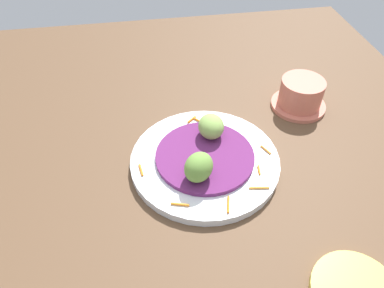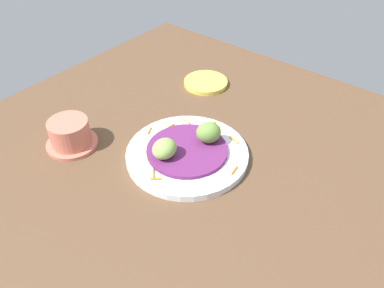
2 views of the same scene
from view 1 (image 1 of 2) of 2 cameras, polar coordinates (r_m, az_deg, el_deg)
name	(u,v)px [view 1 (image 1 of 2)]	position (r cm, az deg, el deg)	size (l,w,h in cm)	color
table_surface	(181,154)	(66.33, -1.70, -1.63)	(110.00, 110.00, 2.00)	brown
main_plate	(205,161)	(62.76, 2.05, -2.70)	(26.04, 26.04, 1.52)	silver
cabbage_bed	(205,156)	(61.91, 2.08, -1.96)	(17.23, 17.23, 0.82)	#60235B
carrot_garnish	(215,165)	(60.80, 3.72, -3.44)	(23.26, 23.35, 0.40)	orange
guac_scoop_left	(199,167)	(56.43, 1.08, -3.72)	(4.38, 5.35, 4.69)	olive
guac_scoop_center	(211,126)	(63.90, 3.08, 2.84)	(4.64, 5.35, 4.11)	#84A851
terracotta_bowl	(300,95)	(76.80, 16.99, 7.52)	(11.23, 11.23, 6.38)	#C66B56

